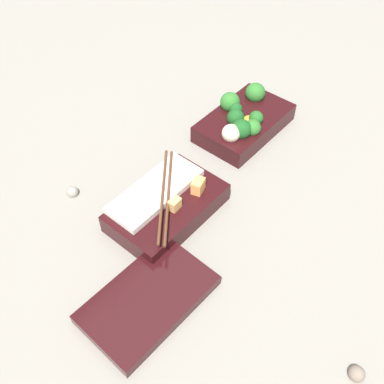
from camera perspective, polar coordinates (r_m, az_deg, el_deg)
name	(u,v)px	position (r m, az deg, el deg)	size (l,w,h in m)	color
ground_plane	(211,173)	(0.87, 2.43, 2.49)	(3.00, 3.00, 0.00)	gray
bento_tray_vegetable	(244,120)	(0.95, 6.57, 9.02)	(0.20, 0.13, 0.07)	black
bento_tray_rice	(166,205)	(0.79, -3.33, -1.66)	(0.20, 0.14, 0.06)	black
bento_lid	(148,299)	(0.70, -5.56, -13.38)	(0.20, 0.12, 0.02)	black
pebble_0	(357,374)	(0.69, 20.16, -20.84)	(0.02, 0.02, 0.02)	#7A6B5B
pebble_1	(73,192)	(0.86, -14.91, -0.01)	(0.02, 0.02, 0.02)	gray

